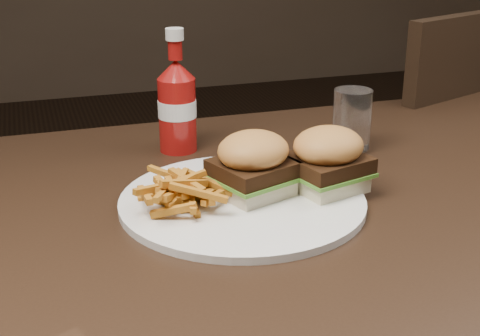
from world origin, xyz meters
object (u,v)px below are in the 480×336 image
object	(u,v)px
plate	(242,201)
ketchup_bottle	(177,116)
tumbler	(352,119)
chair_far	(387,194)
dining_table	(317,204)

from	to	relation	value
plate	ketchup_bottle	size ratio (longest dim) A/B	2.71
ketchup_bottle	tumbler	world-z (taller)	ketchup_bottle
tumbler	chair_far	bearing A→B (deg)	52.04
dining_table	ketchup_bottle	world-z (taller)	ketchup_bottle
dining_table	chair_far	size ratio (longest dim) A/B	2.61
ketchup_bottle	tumbler	distance (m)	0.29
tumbler	ketchup_bottle	bearing A→B (deg)	161.34
ketchup_bottle	chair_far	bearing A→B (deg)	30.52
dining_table	ketchup_bottle	bearing A→B (deg)	122.46
dining_table	tumbler	bearing A→B (deg)	49.40
dining_table	plate	xyz separation A→B (m)	(-0.12, -0.01, 0.03)
dining_table	tumbler	world-z (taller)	tumbler
chair_far	ketchup_bottle	bearing A→B (deg)	10.46
dining_table	chair_far	distance (m)	0.83
chair_far	plate	xyz separation A→B (m)	(-0.60, -0.62, 0.33)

